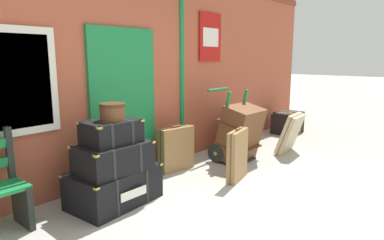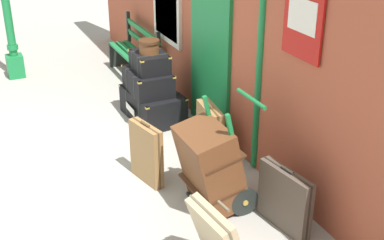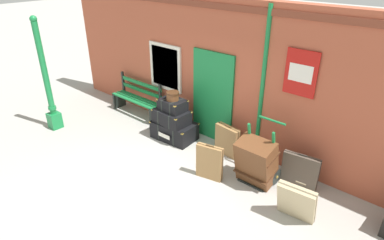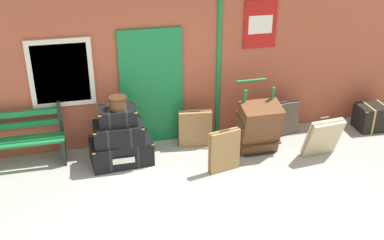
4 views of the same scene
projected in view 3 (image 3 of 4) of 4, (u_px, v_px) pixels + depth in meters
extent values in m
plane|color=#A3A099|center=(141.00, 191.00, 6.05)|extent=(60.00, 60.00, 0.00)
cube|color=#AD5138|center=(227.00, 75.00, 7.08)|extent=(10.40, 0.30, 3.20)
cube|color=brown|center=(226.00, 7.00, 6.33)|extent=(10.40, 0.03, 0.12)
cube|color=#197A3D|center=(212.00, 97.00, 7.36)|extent=(1.10, 0.05, 2.10)
cube|color=#0F4924|center=(212.00, 97.00, 7.35)|extent=(0.06, 0.02, 2.10)
cube|color=silver|center=(166.00, 67.00, 8.05)|extent=(1.04, 0.06, 1.16)
cube|color=silver|center=(165.00, 67.00, 8.04)|extent=(0.88, 0.02, 1.00)
cylinder|color=#197A3D|center=(262.00, 87.00, 6.41)|extent=(0.09, 0.09, 3.14)
cube|color=#B7140F|center=(301.00, 73.00, 5.76)|extent=(0.60, 0.02, 0.84)
cube|color=white|center=(301.00, 73.00, 5.75)|extent=(0.44, 0.01, 0.32)
cube|color=#197A3D|center=(55.00, 120.00, 8.21)|extent=(0.28, 0.28, 0.40)
cylinder|color=#197A3D|center=(44.00, 70.00, 7.62)|extent=(0.14, 0.14, 2.23)
cylinder|color=#197A3D|center=(52.00, 108.00, 8.05)|extent=(0.19, 0.19, 0.08)
sphere|color=#197A3D|center=(33.00, 19.00, 7.09)|extent=(0.16, 0.16, 0.16)
cube|color=#197A3D|center=(132.00, 101.00, 8.69)|extent=(1.60, 0.09, 0.04)
cube|color=#197A3D|center=(136.00, 99.00, 8.79)|extent=(1.60, 0.09, 0.04)
cube|color=#197A3D|center=(140.00, 98.00, 8.88)|extent=(1.60, 0.09, 0.04)
cube|color=#197A3D|center=(141.00, 90.00, 8.83)|extent=(1.60, 0.05, 0.10)
cube|color=#197A3D|center=(140.00, 83.00, 8.74)|extent=(1.60, 0.05, 0.10)
cube|color=black|center=(119.00, 100.00, 9.34)|extent=(0.06, 0.40, 0.45)
cube|color=black|center=(123.00, 81.00, 9.24)|extent=(0.06, 0.06, 0.56)
cube|color=black|center=(156.00, 115.00, 8.44)|extent=(0.06, 0.40, 0.45)
cube|color=black|center=(160.00, 94.00, 8.35)|extent=(0.06, 0.06, 0.56)
cube|color=black|center=(174.00, 130.00, 7.72)|extent=(1.05, 0.71, 0.42)
cube|color=black|center=(167.00, 128.00, 7.84)|extent=(0.09, 0.65, 0.43)
cube|color=black|center=(182.00, 133.00, 7.60)|extent=(0.09, 0.65, 0.43)
cube|color=#B79338|center=(150.00, 122.00, 7.67)|extent=(0.05, 0.05, 0.02)
cube|color=#B79338|center=(182.00, 134.00, 7.16)|extent=(0.05, 0.05, 0.02)
cube|color=#B79338|center=(167.00, 113.00, 8.10)|extent=(0.05, 0.05, 0.02)
cube|color=#B79338|center=(198.00, 124.00, 7.59)|extent=(0.05, 0.05, 0.02)
cube|color=silver|center=(164.00, 136.00, 7.48)|extent=(0.36, 0.01, 0.10)
cube|color=black|center=(172.00, 117.00, 7.53)|extent=(0.81, 0.55, 0.32)
cube|color=black|center=(166.00, 114.00, 7.64)|extent=(0.04, 0.55, 0.33)
cube|color=black|center=(177.00, 119.00, 7.43)|extent=(0.04, 0.55, 0.33)
cube|color=#B79338|center=(152.00, 110.00, 7.53)|extent=(0.05, 0.05, 0.02)
cube|color=#B79338|center=(176.00, 119.00, 7.07)|extent=(0.05, 0.05, 0.02)
cube|color=#B79338|center=(168.00, 103.00, 7.86)|extent=(0.05, 0.05, 0.02)
cube|color=#B79338|center=(191.00, 112.00, 7.41)|extent=(0.05, 0.05, 0.02)
cube|color=black|center=(173.00, 105.00, 7.42)|extent=(0.61, 0.46, 0.26)
cube|color=black|center=(168.00, 103.00, 7.50)|extent=(0.05, 0.45, 0.27)
cube|color=black|center=(177.00, 107.00, 7.34)|extent=(0.05, 0.45, 0.27)
cube|color=#B79338|center=(158.00, 99.00, 7.40)|extent=(0.05, 0.05, 0.02)
cube|color=#B79338|center=(175.00, 106.00, 7.06)|extent=(0.05, 0.05, 0.02)
cube|color=#B79338|center=(170.00, 95.00, 7.67)|extent=(0.05, 0.05, 0.02)
cube|color=#B79338|center=(187.00, 101.00, 7.33)|extent=(0.05, 0.05, 0.02)
cylinder|color=brown|center=(173.00, 96.00, 7.30)|extent=(0.28, 0.28, 0.20)
cylinder|color=#432715|center=(173.00, 93.00, 7.26)|extent=(0.29, 0.29, 0.04)
cube|color=black|center=(254.00, 182.00, 6.25)|extent=(0.56, 0.28, 0.03)
cube|color=#197A3D|center=(250.00, 148.00, 6.28)|extent=(0.04, 0.31, 1.18)
cube|color=#197A3D|center=(274.00, 158.00, 5.98)|extent=(0.04, 0.31, 1.18)
cylinder|color=#197A3D|center=(272.00, 120.00, 6.06)|extent=(0.54, 0.04, 0.04)
cylinder|color=black|center=(247.00, 164.00, 6.55)|extent=(0.04, 0.32, 0.32)
cylinder|color=#B79338|center=(247.00, 164.00, 6.55)|extent=(0.07, 0.06, 0.06)
cylinder|color=black|center=(276.00, 177.00, 6.18)|extent=(0.04, 0.32, 0.32)
cylinder|color=#B79338|center=(276.00, 177.00, 6.18)|extent=(0.07, 0.06, 0.06)
cube|color=brown|center=(256.00, 162.00, 6.06)|extent=(0.68, 0.63, 0.96)
cube|color=#432715|center=(255.00, 170.00, 6.15)|extent=(0.70, 0.45, 0.13)
cube|color=#432715|center=(257.00, 153.00, 5.97)|extent=(0.70, 0.45, 0.13)
cube|color=olive|center=(209.00, 162.00, 6.26)|extent=(0.54, 0.24, 0.71)
cylinder|color=brown|center=(210.00, 146.00, 6.09)|extent=(0.16, 0.06, 0.03)
cube|color=brown|center=(209.00, 162.00, 6.26)|extent=(0.53, 0.14, 0.72)
cube|color=olive|center=(227.00, 141.00, 7.05)|extent=(0.60, 0.24, 0.66)
cylinder|color=brown|center=(228.00, 126.00, 6.89)|extent=(0.16, 0.05, 0.03)
cube|color=brown|center=(227.00, 141.00, 7.05)|extent=(0.60, 0.10, 0.68)
cube|color=#51473D|center=(300.00, 170.00, 6.08)|extent=(0.69, 0.21, 0.65)
cylinder|color=#302A24|center=(303.00, 155.00, 5.92)|extent=(0.16, 0.05, 0.03)
cube|color=#2C2721|center=(300.00, 170.00, 6.08)|extent=(0.69, 0.11, 0.66)
cube|color=tan|center=(297.00, 202.00, 5.24)|extent=(0.64, 0.42, 0.72)
cylinder|color=#71644C|center=(301.00, 183.00, 5.10)|extent=(0.16, 0.04, 0.03)
cube|color=brown|center=(297.00, 202.00, 5.24)|extent=(0.64, 0.31, 0.70)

